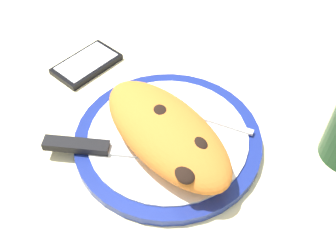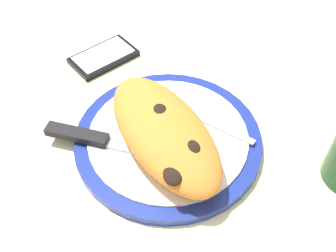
{
  "view_description": "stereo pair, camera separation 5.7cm",
  "coord_description": "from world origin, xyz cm",
  "px_view_note": "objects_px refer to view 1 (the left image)",
  "views": [
    {
      "loc": [
        -22.41,
        29.89,
        46.31
      ],
      "look_at": [
        0.0,
        0.0,
        3.68
      ],
      "focal_mm": 43.47,
      "sensor_mm": 36.0,
      "label": 1
    },
    {
      "loc": [
        -26.67,
        26.16,
        46.31
      ],
      "look_at": [
        0.0,
        0.0,
        3.68
      ],
      "focal_mm": 43.47,
      "sensor_mm": 36.0,
      "label": 2
    }
  ],
  "objects_px": {
    "fork": "(187,112)",
    "smartphone": "(87,64)",
    "plate": "(168,139)",
    "calzone": "(166,132)",
    "knife": "(100,148)"
  },
  "relations": [
    {
      "from": "plate",
      "to": "smartphone",
      "type": "relative_size",
      "value": 2.31
    },
    {
      "from": "knife",
      "to": "plate",
      "type": "bearing_deg",
      "value": -127.15
    },
    {
      "from": "calzone",
      "to": "fork",
      "type": "relative_size",
      "value": 1.49
    },
    {
      "from": "calzone",
      "to": "smartphone",
      "type": "bearing_deg",
      "value": -16.91
    },
    {
      "from": "plate",
      "to": "fork",
      "type": "relative_size",
      "value": 1.59
    },
    {
      "from": "knife",
      "to": "smartphone",
      "type": "distance_m",
      "value": 0.2
    },
    {
      "from": "knife",
      "to": "calzone",
      "type": "bearing_deg",
      "value": -138.16
    },
    {
      "from": "plate",
      "to": "calzone",
      "type": "relative_size",
      "value": 1.07
    },
    {
      "from": "plate",
      "to": "smartphone",
      "type": "height_order",
      "value": "plate"
    },
    {
      "from": "plate",
      "to": "smartphone",
      "type": "xyz_separation_m",
      "value": [
        0.21,
        -0.05,
        -0.0
      ]
    },
    {
      "from": "calzone",
      "to": "knife",
      "type": "distance_m",
      "value": 0.1
    },
    {
      "from": "calzone",
      "to": "smartphone",
      "type": "height_order",
      "value": "calzone"
    },
    {
      "from": "calzone",
      "to": "fork",
      "type": "bearing_deg",
      "value": -79.78
    },
    {
      "from": "fork",
      "to": "smartphone",
      "type": "xyz_separation_m",
      "value": [
        0.21,
        0.0,
        -0.01
      ]
    },
    {
      "from": "calzone",
      "to": "plate",
      "type": "bearing_deg",
      "value": -60.03
    }
  ]
}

